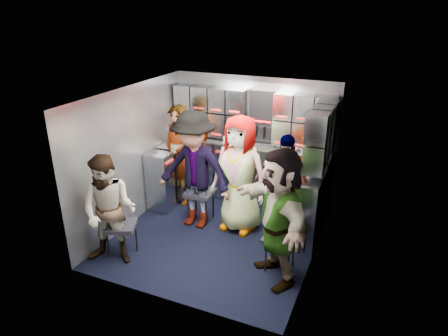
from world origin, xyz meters
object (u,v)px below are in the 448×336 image
at_px(jump_seat_center, 243,197).
at_px(attendant_arc_c, 240,174).
at_px(jump_seat_mid_left, 200,194).
at_px(attendant_arc_d, 284,185).
at_px(jump_seat_near_left, 121,228).
at_px(attendant_standing, 178,155).
at_px(attendant_arc_b, 194,171).
at_px(jump_seat_mid_right, 286,204).
at_px(attendant_arc_e, 278,216).
at_px(jump_seat_near_right, 281,240).
at_px(attendant_arc_a, 109,211).

xyz_separation_m(jump_seat_center, attendant_arc_c, (0.00, -0.18, 0.45)).
height_order(jump_seat_mid_left, attendant_arc_d, attendant_arc_d).
bearing_deg(jump_seat_near_left, attendant_standing, 91.38).
distance_m(jump_seat_center, attendant_arc_b, 0.88).
xyz_separation_m(jump_seat_mid_right, attendant_arc_c, (-0.63, -0.32, 0.51)).
bearing_deg(attendant_arc_e, attendant_arc_b, -158.67).
distance_m(attendant_standing, attendant_arc_d, 1.91).
distance_m(jump_seat_center, jump_seat_near_right, 1.26).
bearing_deg(jump_seat_near_left, jump_seat_center, 50.07).
bearing_deg(jump_seat_near_right, jump_seat_mid_left, 153.24).
bearing_deg(attendant_arc_a, attendant_standing, 77.28).
relative_size(jump_seat_mid_left, jump_seat_mid_right, 1.19).
bearing_deg(jump_seat_near_left, jump_seat_mid_right, 40.72).
xyz_separation_m(jump_seat_near_right, attendant_arc_c, (-0.85, 0.75, 0.46)).
distance_m(jump_seat_near_right, attendant_standing, 2.44).
bearing_deg(jump_seat_near_right, jump_seat_near_left, -165.96).
distance_m(attendant_arc_a, attendant_arc_d, 2.43).
bearing_deg(jump_seat_mid_right, jump_seat_near_right, -78.46).
height_order(jump_seat_mid_right, attendant_arc_d, attendant_arc_d).
distance_m(jump_seat_mid_right, attendant_arc_b, 1.47).
bearing_deg(attendant_standing, attendant_arc_c, -5.38).
relative_size(jump_seat_near_left, jump_seat_near_right, 1.05).
distance_m(jump_seat_mid_right, jump_seat_near_right, 1.09).
xyz_separation_m(jump_seat_center, attendant_arc_b, (-0.65, -0.36, 0.47)).
height_order(attendant_arc_a, attendant_arc_d, attendant_arc_d).
relative_size(jump_seat_near_right, attendant_arc_c, 0.27).
xyz_separation_m(jump_seat_near_right, attendant_arc_d, (-0.22, 0.89, 0.34)).
bearing_deg(attendant_arc_a, jump_seat_near_right, 4.69).
relative_size(jump_seat_center, jump_seat_near_right, 1.11).
relative_size(jump_seat_mid_left, attendant_arc_a, 0.33).
bearing_deg(attendant_arc_b, attendant_arc_e, -23.82).
xyz_separation_m(jump_seat_near_right, attendant_arc_b, (-1.50, 0.57, 0.48)).
distance_m(jump_seat_near_left, attendant_arc_e, 2.13).
bearing_deg(jump_seat_near_left, attendant_arc_c, 46.30).
height_order(attendant_standing, attendant_arc_b, attendant_arc_b).
bearing_deg(attendant_standing, jump_seat_mid_left, -21.68).
bearing_deg(attendant_arc_d, attendant_arc_a, -142.12).
relative_size(attendant_arc_a, attendant_arc_c, 0.84).
height_order(attendant_arc_d, attendant_arc_e, attendant_arc_e).
distance_m(jump_seat_center, attendant_arc_d, 0.71).
bearing_deg(attendant_arc_b, jump_seat_mid_left, 92.94).
bearing_deg(attendant_arc_e, jump_seat_center, 175.39).
bearing_deg(jump_seat_near_left, attendant_arc_b, 62.64).
xyz_separation_m(attendant_arc_a, attendant_arc_e, (2.06, 0.52, 0.11)).
distance_m(jump_seat_mid_left, jump_seat_center, 0.67).
bearing_deg(attendant_standing, attendant_arc_e, -19.51).
xyz_separation_m(jump_seat_mid_left, attendant_arc_e, (1.50, -0.93, 0.42)).
distance_m(jump_seat_near_left, attendant_arc_b, 1.32).
xyz_separation_m(jump_seat_near_right, attendant_arc_e, (0.00, -0.18, 0.44)).
bearing_deg(attendant_arc_b, jump_seat_near_left, -114.42).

